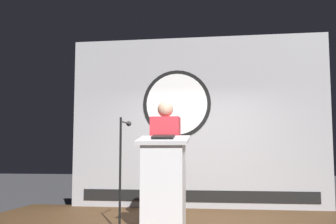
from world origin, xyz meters
TOP-DOWN VIEW (x-y plane):
  - banner_display at (-0.01, 1.85)m, footprint 4.69×0.12m
  - podium at (-0.26, -0.49)m, footprint 0.64×0.50m
  - speaker_person at (-0.31, -0.01)m, footprint 0.40×0.26m
  - microphone_stand at (-0.78, -0.58)m, footprint 0.24×0.58m

SIDE VIEW (x-z plane):
  - microphone_stand at x=-0.78m, z-range 0.09..1.51m
  - podium at x=-0.26m, z-range 0.29..1.50m
  - speaker_person at x=-0.31m, z-range 0.32..2.01m
  - banner_display at x=-0.01m, z-range 0.30..3.42m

